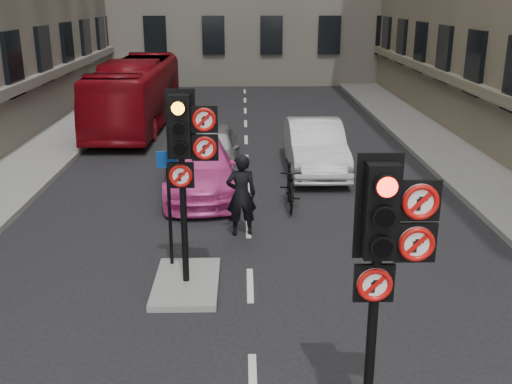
{
  "coord_description": "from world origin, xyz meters",
  "views": [
    {
      "loc": [
        -0.11,
        -5.19,
        5.22
      ],
      "look_at": [
        0.06,
        2.75,
        2.6
      ],
      "focal_mm": 42.0,
      "sensor_mm": 36.0,
      "label": 1
    }
  ],
  "objects_px": {
    "motorcyclist": "(241,195)",
    "signal_far": "(186,147)",
    "signal_near": "(386,241)",
    "car_silver": "(210,150)",
    "car_white": "(315,146)",
    "bus_red": "(136,93)",
    "motorcycle": "(290,187)",
    "info_sign": "(169,192)",
    "car_pink": "(199,168)"
  },
  "relations": [
    {
      "from": "motorcyclist",
      "to": "signal_far",
      "type": "bearing_deg",
      "value": 61.5
    },
    {
      "from": "signal_near",
      "to": "car_silver",
      "type": "height_order",
      "value": "signal_near"
    },
    {
      "from": "signal_far",
      "to": "car_white",
      "type": "height_order",
      "value": "signal_far"
    },
    {
      "from": "bus_red",
      "to": "motorcyclist",
      "type": "xyz_separation_m",
      "value": [
        4.34,
        -12.0,
        -0.43
      ]
    },
    {
      "from": "motorcycle",
      "to": "signal_far",
      "type": "bearing_deg",
      "value": -115.52
    },
    {
      "from": "car_white",
      "to": "info_sign",
      "type": "xyz_separation_m",
      "value": [
        -3.66,
        -7.03,
        0.85
      ]
    },
    {
      "from": "signal_near",
      "to": "car_silver",
      "type": "relative_size",
      "value": 0.81
    },
    {
      "from": "car_pink",
      "to": "car_white",
      "type": "bearing_deg",
      "value": 25.83
    },
    {
      "from": "signal_far",
      "to": "car_silver",
      "type": "distance_m",
      "value": 7.68
    },
    {
      "from": "signal_near",
      "to": "signal_far",
      "type": "xyz_separation_m",
      "value": [
        -2.6,
        4.0,
        0.12
      ]
    },
    {
      "from": "signal_far",
      "to": "car_pink",
      "type": "bearing_deg",
      "value": 92.17
    },
    {
      "from": "car_white",
      "to": "info_sign",
      "type": "bearing_deg",
      "value": -117.56
    },
    {
      "from": "car_white",
      "to": "signal_far",
      "type": "bearing_deg",
      "value": -112.6
    },
    {
      "from": "signal_near",
      "to": "car_white",
      "type": "relative_size",
      "value": 0.76
    },
    {
      "from": "car_white",
      "to": "signal_near",
      "type": "bearing_deg",
      "value": -93.1
    },
    {
      "from": "signal_far",
      "to": "motorcyclist",
      "type": "bearing_deg",
      "value": 69.65
    },
    {
      "from": "car_silver",
      "to": "info_sign",
      "type": "bearing_deg",
      "value": -95.01
    },
    {
      "from": "signal_near",
      "to": "motorcyclist",
      "type": "xyz_separation_m",
      "value": [
        -1.65,
        6.56,
        -1.63
      ]
    },
    {
      "from": "bus_red",
      "to": "info_sign",
      "type": "xyz_separation_m",
      "value": [
        2.95,
        -13.82,
        0.24
      ]
    },
    {
      "from": "motorcyclist",
      "to": "info_sign",
      "type": "bearing_deg",
      "value": 44.62
    },
    {
      "from": "car_pink",
      "to": "motorcycle",
      "type": "bearing_deg",
      "value": -33.64
    },
    {
      "from": "signal_near",
      "to": "bus_red",
      "type": "distance_m",
      "value": 19.54
    },
    {
      "from": "signal_far",
      "to": "info_sign",
      "type": "xyz_separation_m",
      "value": [
        -0.44,
        0.74,
        -1.08
      ]
    },
    {
      "from": "bus_red",
      "to": "signal_far",
      "type": "bearing_deg",
      "value": -75.87
    },
    {
      "from": "car_pink",
      "to": "bus_red",
      "type": "height_order",
      "value": "bus_red"
    },
    {
      "from": "car_silver",
      "to": "car_pink",
      "type": "bearing_deg",
      "value": -98.49
    },
    {
      "from": "car_white",
      "to": "motorcycle",
      "type": "bearing_deg",
      "value": -106.99
    },
    {
      "from": "signal_near",
      "to": "signal_far",
      "type": "relative_size",
      "value": 1.0
    },
    {
      "from": "signal_near",
      "to": "motorcycle",
      "type": "relative_size",
      "value": 1.93
    },
    {
      "from": "car_white",
      "to": "motorcyclist",
      "type": "height_order",
      "value": "motorcyclist"
    },
    {
      "from": "bus_red",
      "to": "motorcyclist",
      "type": "distance_m",
      "value": 12.77
    },
    {
      "from": "car_white",
      "to": "bus_red",
      "type": "height_order",
      "value": "bus_red"
    },
    {
      "from": "signal_near",
      "to": "bus_red",
      "type": "xyz_separation_m",
      "value": [
        -5.99,
        18.56,
        -1.2
      ]
    },
    {
      "from": "bus_red",
      "to": "car_pink",
      "type": "bearing_deg",
      "value": -69.3
    },
    {
      "from": "car_white",
      "to": "motorcyclist",
      "type": "xyz_separation_m",
      "value": [
        -2.27,
        -5.21,
        0.17
      ]
    },
    {
      "from": "car_silver",
      "to": "signal_near",
      "type": "bearing_deg",
      "value": -78.43
    },
    {
      "from": "signal_far",
      "to": "signal_near",
      "type": "bearing_deg",
      "value": -56.98
    },
    {
      "from": "car_white",
      "to": "bus_red",
      "type": "distance_m",
      "value": 9.5
    },
    {
      "from": "car_silver",
      "to": "motorcycle",
      "type": "distance_m",
      "value": 3.75
    },
    {
      "from": "motorcycle",
      "to": "motorcyclist",
      "type": "bearing_deg",
      "value": -123.21
    },
    {
      "from": "signal_far",
      "to": "bus_red",
      "type": "distance_m",
      "value": 15.01
    },
    {
      "from": "signal_far",
      "to": "car_silver",
      "type": "bearing_deg",
      "value": 89.94
    },
    {
      "from": "car_silver",
      "to": "car_white",
      "type": "height_order",
      "value": "car_white"
    },
    {
      "from": "bus_red",
      "to": "motorcycle",
      "type": "height_order",
      "value": "bus_red"
    },
    {
      "from": "car_silver",
      "to": "info_sign",
      "type": "relative_size",
      "value": 1.9
    },
    {
      "from": "car_pink",
      "to": "motorcycle",
      "type": "relative_size",
      "value": 2.6
    },
    {
      "from": "car_pink",
      "to": "bus_red",
      "type": "relative_size",
      "value": 0.49
    },
    {
      "from": "motorcyclist",
      "to": "car_silver",
      "type": "bearing_deg",
      "value": -87.19
    },
    {
      "from": "car_white",
      "to": "bus_red",
      "type": "relative_size",
      "value": 0.47
    },
    {
      "from": "motorcycle",
      "to": "car_white",
      "type": "bearing_deg",
      "value": 74.12
    }
  ]
}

